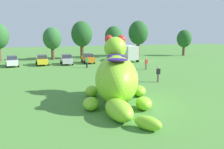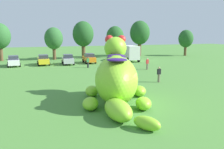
% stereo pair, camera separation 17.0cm
% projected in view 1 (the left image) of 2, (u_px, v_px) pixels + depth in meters
% --- Properties ---
extents(ground_plane, '(160.00, 160.00, 0.00)m').
position_uv_depth(ground_plane, '(129.00, 105.00, 17.44)').
color(ground_plane, '#4C8438').
extents(giant_inflatable_creature, '(6.39, 10.37, 5.15)m').
position_uv_depth(giant_inflatable_creature, '(117.00, 79.00, 17.87)').
color(giant_inflatable_creature, '#8CD12D').
rests_on(giant_inflatable_creature, ground).
extents(car_white, '(2.18, 4.22, 1.72)m').
position_uv_depth(car_white, '(12.00, 61.00, 37.65)').
color(car_white, white).
rests_on(car_white, ground).
extents(car_yellow, '(1.97, 4.12, 1.72)m').
position_uv_depth(car_yellow, '(42.00, 60.00, 39.21)').
color(car_yellow, yellow).
rests_on(car_yellow, ground).
extents(car_silver, '(2.11, 4.19, 1.72)m').
position_uv_depth(car_silver, '(67.00, 59.00, 39.95)').
color(car_silver, '#B7BABF').
rests_on(car_silver, ground).
extents(car_orange, '(2.03, 4.15, 1.72)m').
position_uv_depth(car_orange, '(88.00, 58.00, 41.84)').
color(car_orange, orange).
rests_on(car_orange, ground).
extents(box_truck, '(2.70, 6.52, 2.95)m').
position_uv_depth(box_truck, '(128.00, 53.00, 44.96)').
color(box_truck, silver).
rests_on(box_truck, ground).
extents(tree_centre_left, '(3.64, 3.64, 6.47)m').
position_uv_depth(tree_centre_left, '(52.00, 39.00, 46.49)').
color(tree_centre_left, brown).
rests_on(tree_centre_left, ground).
extents(tree_centre, '(4.38, 4.38, 7.77)m').
position_uv_depth(tree_centre, '(82.00, 34.00, 48.65)').
color(tree_centre, brown).
rests_on(tree_centre, ground).
extents(tree_centre_right, '(3.85, 3.85, 6.84)m').
position_uv_depth(tree_centre_right, '(114.00, 37.00, 51.35)').
color(tree_centre_right, brown).
rests_on(tree_centre_right, ground).
extents(tree_mid_right, '(4.60, 4.60, 8.17)m').
position_uv_depth(tree_mid_right, '(138.00, 33.00, 54.44)').
color(tree_mid_right, brown).
rests_on(tree_mid_right, ground).
extents(tree_right, '(3.42, 3.42, 6.08)m').
position_uv_depth(tree_right, '(184.00, 39.00, 55.08)').
color(tree_right, brown).
rests_on(tree_right, ground).
extents(spectator_near_inflatable, '(0.38, 0.26, 1.71)m').
position_uv_depth(spectator_near_inflatable, '(146.00, 64.00, 34.38)').
color(spectator_near_inflatable, '#726656').
rests_on(spectator_near_inflatable, ground).
extents(spectator_mid_field, '(0.38, 0.26, 1.71)m').
position_uv_depth(spectator_mid_field, '(87.00, 62.00, 36.06)').
color(spectator_mid_field, black).
rests_on(spectator_mid_field, ground).
extents(spectator_by_cars, '(0.38, 0.26, 1.71)m').
position_uv_depth(spectator_by_cars, '(158.00, 74.00, 25.52)').
color(spectator_by_cars, '#726656').
rests_on(spectator_by_cars, ground).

